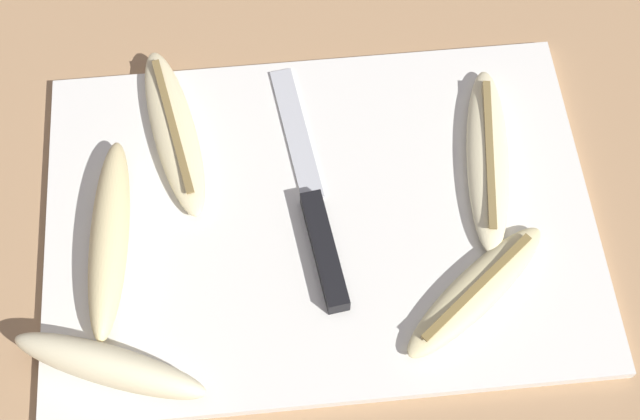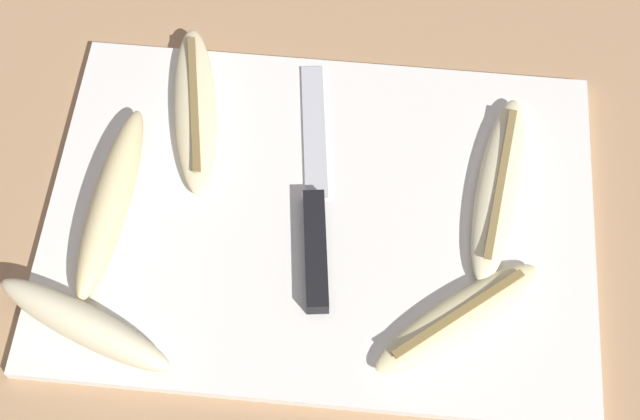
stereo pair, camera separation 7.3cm
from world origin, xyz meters
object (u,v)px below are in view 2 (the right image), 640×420
banana_cream_curved (195,109)px  banana_bright_far (84,324)px  banana_pale_long (499,187)px  knife (318,226)px  banana_soft_right (458,317)px  banana_ripe_center (111,201)px

banana_cream_curved → banana_bright_far: (-0.06, -0.24, 0.01)m
banana_bright_far → banana_cream_curved: bearing=76.0°
banana_pale_long → banana_cream_curved: bearing=168.6°
knife → banana_soft_right: size_ratio=1.67×
banana_ripe_center → banana_pale_long: banana_ripe_center is taller
banana_soft_right → banana_bright_far: bearing=-172.8°
banana_ripe_center → banana_bright_far: same height
knife → banana_soft_right: banana_soft_right is taller
knife → banana_ripe_center: (-0.19, 0.00, 0.01)m
knife → banana_bright_far: (-0.19, -0.12, 0.01)m
banana_soft_right → banana_pale_long: bearing=75.3°
banana_bright_far → banana_pale_long: bearing=26.0°
banana_pale_long → banana_soft_right: size_ratio=1.28×
knife → banana_soft_right: (0.13, -0.08, 0.00)m
knife → banana_cream_curved: size_ratio=1.34×
banana_ripe_center → banana_soft_right: banana_ripe_center is taller
banana_soft_right → banana_cream_curved: banana_cream_curved is taller
banana_soft_right → banana_bright_far: size_ratio=0.93×
banana_pale_long → banana_soft_right: 0.14m
banana_pale_long → banana_bright_far: banana_bright_far is taller
banana_cream_curved → knife: bearing=-41.0°
banana_ripe_center → banana_soft_right: (0.32, -0.08, -0.01)m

